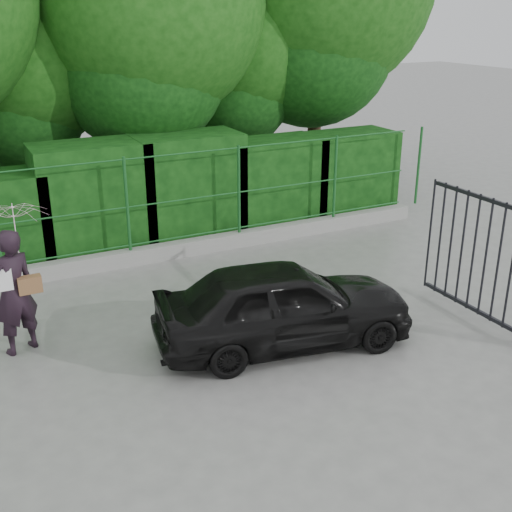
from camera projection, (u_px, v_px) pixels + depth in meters
name	position (u px, v px, depth m)	size (l,w,h in m)	color
ground	(202.00, 384.00, 8.41)	(80.00, 80.00, 0.00)	gray
kerb	(110.00, 261.00, 12.10)	(14.00, 0.25, 0.30)	#9E9E99
fence	(118.00, 206.00, 11.81)	(14.13, 0.06, 1.80)	#1A5923
hedge	(90.00, 203.00, 12.58)	(14.20, 1.20, 2.29)	black
trees	(106.00, 7.00, 13.65)	(17.10, 6.15, 8.08)	black
gate	(511.00, 260.00, 9.32)	(0.22, 2.33, 2.36)	black
woman	(15.00, 259.00, 8.81)	(1.00, 0.94, 2.17)	black
car	(284.00, 304.00, 9.21)	(1.50, 3.72, 1.27)	black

